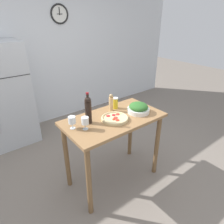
% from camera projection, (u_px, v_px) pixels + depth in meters
% --- Properties ---
extents(ground_plane, '(14.00, 14.00, 0.00)m').
position_uv_depth(ground_plane, '(113.00, 177.00, 2.68)').
color(ground_plane, slate).
extents(wall_back, '(6.40, 0.09, 2.60)m').
position_uv_depth(wall_back, '(42.00, 55.00, 3.62)').
color(wall_back, silver).
rests_on(wall_back, ground_plane).
extents(refrigerator, '(0.69, 0.66, 1.64)m').
position_uv_depth(refrigerator, '(6.00, 96.00, 3.15)').
color(refrigerator, '#B7BCC1').
rests_on(refrigerator, ground_plane).
extents(prep_counter, '(1.15, 0.63, 0.91)m').
position_uv_depth(prep_counter, '(114.00, 129.00, 2.35)').
color(prep_counter, olive).
rests_on(prep_counter, ground_plane).
extents(wine_bottle, '(0.07, 0.07, 0.35)m').
position_uv_depth(wine_bottle, '(88.00, 109.00, 2.10)').
color(wine_bottle, black).
rests_on(wine_bottle, prep_counter).
extents(wine_glass_near, '(0.08, 0.08, 0.14)m').
position_uv_depth(wine_glass_near, '(85.00, 121.00, 2.02)').
color(wine_glass_near, silver).
rests_on(wine_glass_near, prep_counter).
extents(wine_glass_far, '(0.08, 0.08, 0.14)m').
position_uv_depth(wine_glass_far, '(72.00, 120.00, 2.03)').
color(wine_glass_far, silver).
rests_on(wine_glass_far, prep_counter).
extents(pepper_mill, '(0.05, 0.05, 0.22)m').
position_uv_depth(pepper_mill, '(111.00, 103.00, 2.39)').
color(pepper_mill, tan).
rests_on(pepper_mill, prep_counter).
extents(salad_bowl, '(0.27, 0.27, 0.12)m').
position_uv_depth(salad_bowl, '(138.00, 108.00, 2.38)').
color(salad_bowl, white).
rests_on(salad_bowl, prep_counter).
extents(homemade_pizza, '(0.30, 0.30, 0.03)m').
position_uv_depth(homemade_pizza, '(115.00, 118.00, 2.23)').
color(homemade_pizza, '#DBC189').
rests_on(homemade_pizza, prep_counter).
extents(salt_canister, '(0.07, 0.07, 0.14)m').
position_uv_depth(salt_canister, '(115.00, 103.00, 2.48)').
color(salt_canister, yellow).
rests_on(salt_canister, prep_counter).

